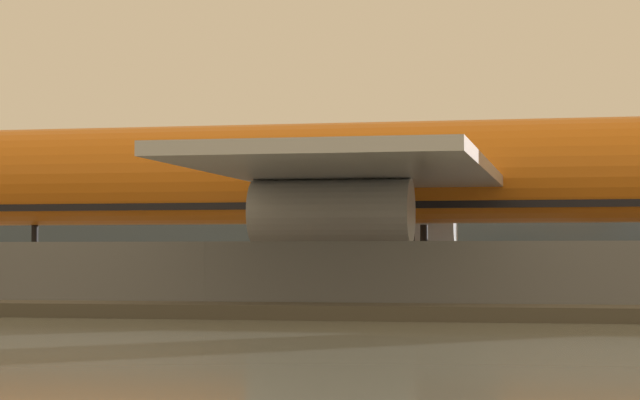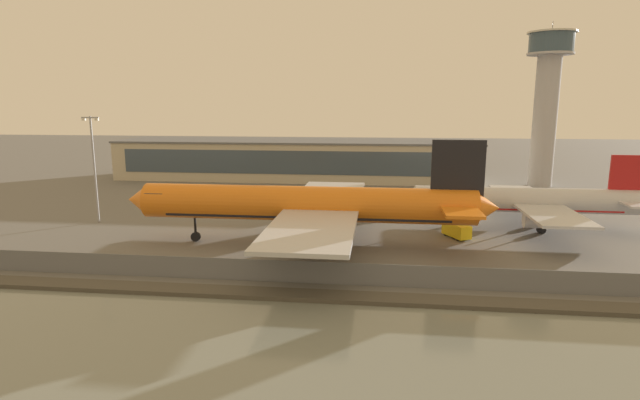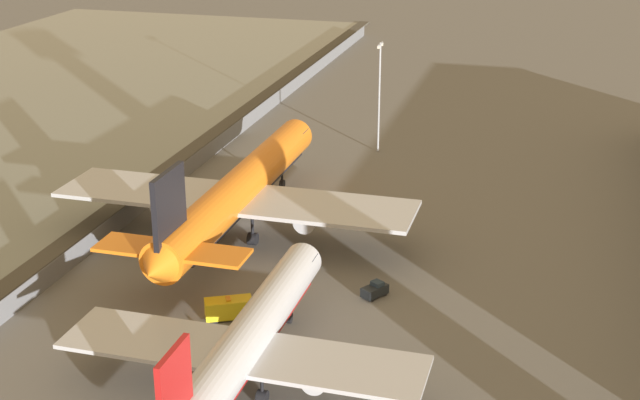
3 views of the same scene
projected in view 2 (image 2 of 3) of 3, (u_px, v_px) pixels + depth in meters
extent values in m
plane|color=#66635E|center=(287.00, 245.00, 75.77)|extent=(500.00, 500.00, 0.00)
cube|color=#474238|center=(254.00, 293.00, 55.73)|extent=(320.00, 3.00, 0.50)
cube|color=slate|center=(263.00, 271.00, 59.91)|extent=(280.00, 0.08, 2.72)
cylinder|color=slate|center=(263.00, 271.00, 59.91)|extent=(0.10, 0.10, 2.72)
cylinder|color=orange|center=(306.00, 204.00, 74.50)|extent=(49.75, 5.24, 5.23)
cone|color=orange|center=(139.00, 200.00, 77.56)|extent=(3.40, 4.97, 4.97)
cone|color=orange|center=(488.00, 208.00, 71.44)|extent=(3.40, 4.71, 4.70)
cube|color=#232D3D|center=(160.00, 196.00, 77.04)|extent=(2.88, 4.44, 1.57)
cube|color=black|center=(306.00, 213.00, 74.77)|extent=(42.28, 4.19, 0.94)
cube|color=#B7BABF|center=(312.00, 228.00, 62.69)|extent=(10.95, 23.88, 0.52)
cube|color=#B7BABF|center=(330.00, 194.00, 85.97)|extent=(10.95, 23.88, 0.52)
cylinder|color=#B7BABF|center=(303.00, 236.00, 65.05)|extent=(6.96, 2.88, 2.87)
cylinder|color=#B7BABF|center=(321.00, 206.00, 84.61)|extent=(6.96, 2.88, 2.87)
cube|color=black|center=(458.00, 171.00, 70.96)|extent=(7.46, 0.63, 8.89)
cube|color=orange|center=(461.00, 211.00, 67.61)|extent=(4.98, 8.76, 0.42)
cube|color=orange|center=(452.00, 199.00, 76.15)|extent=(4.98, 8.76, 0.42)
cylinder|color=black|center=(195.00, 227.00, 77.31)|extent=(0.37, 0.37, 3.06)
cylinder|color=black|center=(196.00, 237.00, 77.60)|extent=(1.46, 0.58, 1.46)
cylinder|color=black|center=(327.00, 236.00, 72.20)|extent=(0.42, 0.42, 3.06)
cylinder|color=black|center=(327.00, 246.00, 72.49)|extent=(1.68, 1.18, 1.68)
cylinder|color=black|center=(331.00, 227.00, 77.56)|extent=(0.42, 0.42, 3.06)
cylinder|color=black|center=(331.00, 236.00, 77.85)|extent=(1.68, 1.18, 1.68)
cylinder|color=silver|center=(524.00, 200.00, 84.09)|extent=(36.25, 4.29, 4.19)
cone|color=silver|center=(408.00, 197.00, 86.38)|extent=(2.74, 3.99, 3.98)
cube|color=#232D3D|center=(423.00, 195.00, 85.97)|extent=(2.32, 3.57, 1.26)
cube|color=#B21919|center=(523.00, 207.00, 84.31)|extent=(30.82, 3.44, 0.75)
cube|color=#B7BABF|center=(552.00, 214.00, 75.49)|extent=(8.02, 17.42, 0.42)
cube|color=#B7BABF|center=(521.00, 194.00, 92.45)|extent=(8.02, 17.42, 0.42)
cylinder|color=#B7BABF|center=(541.00, 221.00, 77.24)|extent=(5.08, 2.32, 2.31)
cylinder|color=#B7BABF|center=(516.00, 203.00, 91.48)|extent=(5.08, 2.32, 2.31)
cube|color=#B21919|center=(627.00, 177.00, 81.40)|extent=(5.44, 0.52, 7.13)
cube|color=silver|center=(634.00, 204.00, 79.02)|extent=(3.64, 6.39, 0.34)
cube|color=silver|center=(616.00, 197.00, 85.24)|extent=(3.64, 6.39, 0.34)
cylinder|color=black|center=(446.00, 217.00, 86.22)|extent=(0.29, 0.29, 2.45)
cylinder|color=black|center=(446.00, 224.00, 86.46)|extent=(1.18, 0.46, 1.17)
cylinder|color=black|center=(542.00, 222.00, 82.27)|extent=(0.34, 0.34, 2.45)
cylinder|color=black|center=(541.00, 230.00, 82.50)|extent=(1.35, 0.95, 1.35)
cylinder|color=black|center=(534.00, 217.00, 86.56)|extent=(0.34, 0.34, 2.45)
cylinder|color=black|center=(533.00, 223.00, 86.79)|extent=(1.35, 0.95, 1.35)
cube|color=#1E2328|center=(394.00, 212.00, 94.86)|extent=(3.56, 3.06, 1.11)
cube|color=#283847|center=(393.00, 208.00, 94.96)|extent=(1.63, 1.68, 0.50)
cylinder|color=black|center=(388.00, 214.00, 95.03)|extent=(0.71, 0.56, 0.70)
cylinder|color=black|center=(392.00, 213.00, 96.07)|extent=(0.71, 0.56, 0.70)
cylinder|color=black|center=(397.00, 216.00, 93.81)|extent=(0.71, 0.56, 0.70)
cylinder|color=black|center=(401.00, 215.00, 94.85)|extent=(0.71, 0.56, 0.70)
cube|color=yellow|center=(456.00, 230.00, 79.64)|extent=(4.25, 5.58, 2.07)
cube|color=#283847|center=(464.00, 230.00, 77.89)|extent=(2.30, 1.93, 0.83)
cube|color=orange|center=(457.00, 223.00, 79.42)|extent=(1.16, 0.93, 0.16)
cylinder|color=black|center=(467.00, 237.00, 78.64)|extent=(0.58, 0.85, 0.84)
cylinder|color=black|center=(457.00, 238.00, 78.00)|extent=(0.58, 0.85, 0.84)
cylinder|color=black|center=(455.00, 232.00, 81.60)|extent=(0.58, 0.85, 0.84)
cylinder|color=black|center=(445.00, 233.00, 80.96)|extent=(0.58, 0.85, 0.84)
cylinder|color=#ADADB2|center=(545.00, 122.00, 127.12)|extent=(5.85, 5.85, 33.04)
cylinder|color=#ADADB2|center=(550.00, 54.00, 123.95)|extent=(11.11, 11.11, 0.50)
cylinder|color=#384C5B|center=(551.00, 43.00, 123.46)|extent=(10.56, 10.56, 4.68)
cylinder|color=beige|center=(552.00, 32.00, 122.98)|extent=(11.67, 11.67, 0.40)
cylinder|color=#333338|center=(553.00, 26.00, 122.71)|extent=(0.12, 0.12, 2.40)
cube|color=#BCB299|center=(297.00, 160.00, 142.51)|extent=(100.59, 20.31, 10.43)
cube|color=#3D4C5B|center=(290.00, 163.00, 132.43)|extent=(92.54, 0.16, 6.26)
cube|color=#5B5E63|center=(296.00, 141.00, 141.47)|extent=(101.19, 20.91, 0.50)
cylinder|color=#93969B|center=(95.00, 170.00, 88.47)|extent=(0.36, 0.36, 18.97)
cube|color=#93969B|center=(90.00, 118.00, 86.72)|extent=(3.20, 0.24, 0.24)
cube|color=silver|center=(84.00, 119.00, 86.91)|extent=(0.60, 0.40, 0.44)
cube|color=silver|center=(97.00, 119.00, 86.63)|extent=(0.60, 0.40, 0.44)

